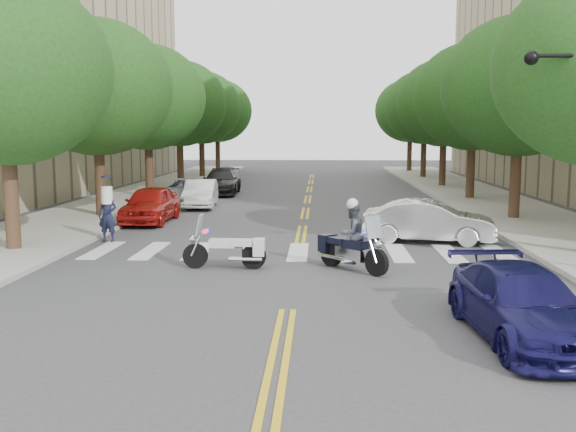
# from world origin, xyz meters

# --- Properties ---
(ground) EXTENTS (140.00, 140.00, 0.00)m
(ground) POSITION_xyz_m (0.00, 0.00, 0.00)
(ground) COLOR #38383A
(ground) RESTS_ON ground
(sidewalk_left) EXTENTS (5.00, 60.00, 0.15)m
(sidewalk_left) POSITION_xyz_m (-9.50, 22.00, 0.07)
(sidewalk_left) COLOR #9E9991
(sidewalk_left) RESTS_ON ground
(sidewalk_right) EXTENTS (5.00, 60.00, 0.15)m
(sidewalk_right) POSITION_xyz_m (9.50, 22.00, 0.07)
(sidewalk_right) COLOR #9E9991
(sidewalk_right) RESTS_ON ground
(tree_l_0) EXTENTS (6.40, 6.40, 8.45)m
(tree_l_0) POSITION_xyz_m (-8.80, 6.00, 5.55)
(tree_l_0) COLOR #382316
(tree_l_0) RESTS_ON ground
(tree_l_1) EXTENTS (6.40, 6.40, 8.45)m
(tree_l_1) POSITION_xyz_m (-8.80, 14.00, 5.55)
(tree_l_1) COLOR #382316
(tree_l_1) RESTS_ON ground
(tree_l_2) EXTENTS (6.40, 6.40, 8.45)m
(tree_l_2) POSITION_xyz_m (-8.80, 22.00, 5.55)
(tree_l_2) COLOR #382316
(tree_l_2) RESTS_ON ground
(tree_l_3) EXTENTS (6.40, 6.40, 8.45)m
(tree_l_3) POSITION_xyz_m (-8.80, 30.00, 5.55)
(tree_l_3) COLOR #382316
(tree_l_3) RESTS_ON ground
(tree_l_4) EXTENTS (6.40, 6.40, 8.45)m
(tree_l_4) POSITION_xyz_m (-8.80, 38.00, 5.55)
(tree_l_4) COLOR #382316
(tree_l_4) RESTS_ON ground
(tree_l_5) EXTENTS (6.40, 6.40, 8.45)m
(tree_l_5) POSITION_xyz_m (-8.80, 46.00, 5.55)
(tree_l_5) COLOR #382316
(tree_l_5) RESTS_ON ground
(tree_r_1) EXTENTS (6.40, 6.40, 8.45)m
(tree_r_1) POSITION_xyz_m (8.80, 14.00, 5.55)
(tree_r_1) COLOR #382316
(tree_r_1) RESTS_ON ground
(tree_r_2) EXTENTS (6.40, 6.40, 8.45)m
(tree_r_2) POSITION_xyz_m (8.80, 22.00, 5.55)
(tree_r_2) COLOR #382316
(tree_r_2) RESTS_ON ground
(tree_r_3) EXTENTS (6.40, 6.40, 8.45)m
(tree_r_3) POSITION_xyz_m (8.80, 30.00, 5.55)
(tree_r_3) COLOR #382316
(tree_r_3) RESTS_ON ground
(tree_r_4) EXTENTS (6.40, 6.40, 8.45)m
(tree_r_4) POSITION_xyz_m (8.80, 38.00, 5.55)
(tree_r_4) COLOR #382316
(tree_r_4) RESTS_ON ground
(tree_r_5) EXTENTS (6.40, 6.40, 8.45)m
(tree_r_5) POSITION_xyz_m (8.80, 46.00, 5.55)
(tree_r_5) COLOR #382316
(tree_r_5) RESTS_ON ground
(motorcycle_police) EXTENTS (1.84, 1.94, 1.97)m
(motorcycle_police) POSITION_xyz_m (1.49, 3.99, 0.87)
(motorcycle_police) COLOR black
(motorcycle_police) RESTS_ON ground
(motorcycle_parked) EXTENTS (2.30, 0.51, 1.48)m
(motorcycle_parked) POSITION_xyz_m (-1.73, 4.03, 0.52)
(motorcycle_parked) COLOR black
(motorcycle_parked) RESTS_ON ground
(officer_standing) EXTENTS (0.72, 0.53, 1.82)m
(officer_standing) POSITION_xyz_m (-6.50, 8.02, 0.91)
(officer_standing) COLOR black
(officer_standing) RESTS_ON ground
(convertible) EXTENTS (4.57, 2.33, 1.44)m
(convertible) POSITION_xyz_m (4.35, 8.50, 0.72)
(convertible) COLOR silver
(convertible) RESTS_ON ground
(sedan_blue) EXTENTS (2.17, 4.57, 1.29)m
(sedan_blue) POSITION_xyz_m (4.33, -1.65, 0.64)
(sedan_blue) COLOR #121044
(sedan_blue) RESTS_ON ground
(parked_car_a) EXTENTS (1.79, 4.43, 1.51)m
(parked_car_a) POSITION_xyz_m (-6.30, 12.75, 0.75)
(parked_car_a) COLOR #A81611
(parked_car_a) RESTS_ON ground
(parked_car_b) EXTENTS (1.78, 4.22, 1.36)m
(parked_car_b) POSITION_xyz_m (-5.20, 18.00, 0.68)
(parked_car_b) COLOR silver
(parked_car_b) RESTS_ON ground
(parked_car_c) EXTENTS (2.32, 4.78, 1.31)m
(parked_car_c) POSITION_xyz_m (-6.30, 19.50, 0.65)
(parked_car_c) COLOR #ACAEB4
(parked_car_c) RESTS_ON ground
(parked_car_d) EXTENTS (2.20, 5.08, 1.46)m
(parked_car_d) POSITION_xyz_m (-5.20, 24.68, 0.73)
(parked_car_d) COLOR black
(parked_car_d) RESTS_ON ground
(parked_car_e) EXTENTS (1.49, 3.56, 1.20)m
(parked_car_e) POSITION_xyz_m (-6.30, 33.92, 0.60)
(parked_car_e) COLOR gray
(parked_car_e) RESTS_ON ground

